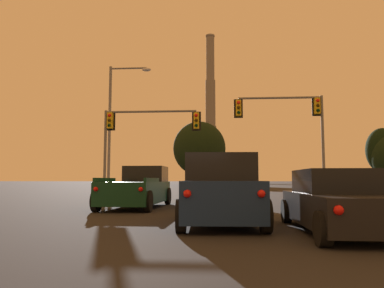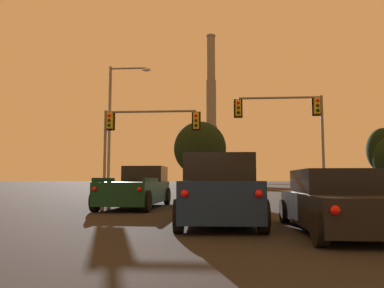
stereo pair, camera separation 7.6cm
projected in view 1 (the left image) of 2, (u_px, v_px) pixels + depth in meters
name	position (u px, v px, depth m)	size (l,w,h in m)	color
sedan_right_lane_second	(339.00, 203.00, 8.53)	(2.03, 4.72, 1.43)	black
suv_center_lane_second	(220.00, 190.00, 10.32)	(2.27, 4.97, 1.86)	navy
pickup_truck_left_lane_front	(139.00, 189.00, 16.29)	(2.33, 5.56, 1.82)	#0F3823
suv_center_lane_front	(210.00, 186.00, 17.34)	(2.13, 4.92, 1.86)	gray
traffic_light_overhead_right	(293.00, 120.00, 24.06)	(5.81, 0.50, 6.59)	slate
traffic_light_overhead_left	(138.00, 130.00, 24.20)	(6.42, 0.50, 5.70)	slate
street_lamp	(116.00, 117.00, 26.61)	(3.04, 0.36, 9.33)	slate
smokestack	(211.00, 124.00, 160.23)	(7.86, 7.86, 64.35)	slate
treeline_center_left	(199.00, 148.00, 82.38)	(11.54, 10.38, 14.04)	black
treeline_right_mid	(383.00, 151.00, 85.69)	(7.47, 6.73, 13.08)	black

